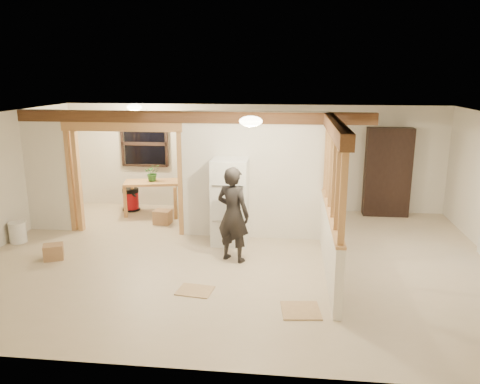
# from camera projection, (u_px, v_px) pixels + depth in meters

# --- Properties ---
(floor) EXTENTS (9.00, 6.50, 0.01)m
(floor) POSITION_uv_depth(u_px,v_px,m) (236.00, 259.00, 8.31)
(floor) COLOR #C3AE91
(floor) RESTS_ON ground
(ceiling) EXTENTS (9.00, 6.50, 0.01)m
(ceiling) POSITION_uv_depth(u_px,v_px,m) (235.00, 117.00, 7.70)
(ceiling) COLOR white
(wall_back) EXTENTS (9.00, 0.01, 2.50)m
(wall_back) POSITION_uv_depth(u_px,v_px,m) (252.00, 158.00, 11.13)
(wall_back) COLOR silver
(wall_back) RESTS_ON floor
(wall_front) EXTENTS (9.00, 0.01, 2.50)m
(wall_front) POSITION_uv_depth(u_px,v_px,m) (198.00, 265.00, 4.87)
(wall_front) COLOR silver
(wall_front) RESTS_ON floor
(partition_left_stub) EXTENTS (0.90, 0.12, 2.50)m
(partition_left_stub) POSITION_uv_depth(u_px,v_px,m) (47.00, 171.00, 9.59)
(partition_left_stub) COLOR white
(partition_left_stub) RESTS_ON floor
(partition_center) EXTENTS (2.80, 0.12, 2.50)m
(partition_center) POSITION_uv_depth(u_px,v_px,m) (253.00, 176.00, 9.14)
(partition_center) COLOR white
(partition_center) RESTS_ON floor
(doorway_frame) EXTENTS (2.46, 0.14, 2.20)m
(doorway_frame) POSITION_uv_depth(u_px,v_px,m) (125.00, 180.00, 9.45)
(doorway_frame) COLOR tan
(doorway_frame) RESTS_ON floor
(header_beam_back) EXTENTS (7.00, 0.18, 0.22)m
(header_beam_back) POSITION_uv_depth(u_px,v_px,m) (191.00, 117.00, 8.99)
(header_beam_back) COLOR brown
(header_beam_back) RESTS_ON ceiling
(header_beam_right) EXTENTS (0.18, 3.30, 0.22)m
(header_beam_right) POSITION_uv_depth(u_px,v_px,m) (336.00, 128.00, 7.17)
(header_beam_right) COLOR brown
(header_beam_right) RESTS_ON ceiling
(pony_wall) EXTENTS (0.12, 3.20, 1.00)m
(pony_wall) POSITION_uv_depth(u_px,v_px,m) (330.00, 243.00, 7.63)
(pony_wall) COLOR white
(pony_wall) RESTS_ON floor
(stud_partition) EXTENTS (0.14, 3.20, 1.32)m
(stud_partition) POSITION_uv_depth(u_px,v_px,m) (333.00, 174.00, 7.35)
(stud_partition) COLOR tan
(stud_partition) RESTS_ON pony_wall
(window_back) EXTENTS (1.12, 0.10, 1.10)m
(window_back) POSITION_uv_depth(u_px,v_px,m) (144.00, 144.00, 11.26)
(window_back) COLOR black
(window_back) RESTS_ON wall_back
(ceiling_dome_main) EXTENTS (0.36, 0.36, 0.16)m
(ceiling_dome_main) POSITION_uv_depth(u_px,v_px,m) (251.00, 121.00, 7.19)
(ceiling_dome_main) COLOR #FFEABF
(ceiling_dome_main) RESTS_ON ceiling
(ceiling_dome_util) EXTENTS (0.32, 0.32, 0.14)m
(ceiling_dome_util) POSITION_uv_depth(u_px,v_px,m) (134.00, 107.00, 10.19)
(ceiling_dome_util) COLOR #FFEABF
(ceiling_dome_util) RESTS_ON ceiling
(hanging_bulb) EXTENTS (0.07, 0.07, 0.07)m
(hanging_bulb) POSITION_uv_depth(u_px,v_px,m) (148.00, 125.00, 9.53)
(hanging_bulb) COLOR #FFD88C
(hanging_bulb) RESTS_ON ceiling
(refrigerator) EXTENTS (0.68, 0.66, 1.64)m
(refrigerator) POSITION_uv_depth(u_px,v_px,m) (230.00, 202.00, 8.91)
(refrigerator) COLOR white
(refrigerator) RESTS_ON floor
(woman) EXTENTS (0.72, 0.62, 1.68)m
(woman) POSITION_uv_depth(u_px,v_px,m) (233.00, 214.00, 8.04)
(woman) COLOR black
(woman) RESTS_ON floor
(work_table) EXTENTS (1.38, 0.89, 0.80)m
(work_table) POSITION_uv_depth(u_px,v_px,m) (154.00, 198.00, 10.79)
(work_table) COLOR tan
(work_table) RESTS_ON floor
(potted_plant) EXTENTS (0.44, 0.42, 0.39)m
(potted_plant) POSITION_uv_depth(u_px,v_px,m) (152.00, 173.00, 10.67)
(potted_plant) COLOR #396C2A
(potted_plant) RESTS_ON work_table
(shop_vac) EXTENTS (0.54, 0.54, 0.55)m
(shop_vac) POSITION_uv_depth(u_px,v_px,m) (131.00, 199.00, 11.17)
(shop_vac) COLOR maroon
(shop_vac) RESTS_ON floor
(bookshelf) EXTENTS (1.01, 0.34, 2.03)m
(bookshelf) POSITION_uv_depth(u_px,v_px,m) (388.00, 172.00, 10.63)
(bookshelf) COLOR black
(bookshelf) RESTS_ON floor
(bucket) EXTENTS (0.34, 0.34, 0.41)m
(bucket) POSITION_uv_depth(u_px,v_px,m) (18.00, 232.00, 9.07)
(bucket) COLOR white
(bucket) RESTS_ON floor
(box_util_a) EXTENTS (0.39, 0.34, 0.30)m
(box_util_a) POSITION_uv_depth(u_px,v_px,m) (163.00, 217.00, 10.21)
(box_util_a) COLOR #A1754E
(box_util_a) RESTS_ON floor
(box_util_b) EXTENTS (0.29, 0.29, 0.27)m
(box_util_b) POSITION_uv_depth(u_px,v_px,m) (69.00, 218.00, 10.19)
(box_util_b) COLOR #A1754E
(box_util_b) RESTS_ON floor
(box_front) EXTENTS (0.41, 0.38, 0.27)m
(box_front) POSITION_uv_depth(u_px,v_px,m) (53.00, 252.00, 8.25)
(box_front) COLOR #A1754E
(box_front) RESTS_ON floor
(floor_panel_near) EXTENTS (0.58, 0.58, 0.02)m
(floor_panel_near) POSITION_uv_depth(u_px,v_px,m) (301.00, 310.00, 6.47)
(floor_panel_near) COLOR tan
(floor_panel_near) RESTS_ON floor
(floor_panel_far) EXTENTS (0.57, 0.48, 0.02)m
(floor_panel_far) POSITION_uv_depth(u_px,v_px,m) (195.00, 291.00, 7.06)
(floor_panel_far) COLOR tan
(floor_panel_far) RESTS_ON floor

